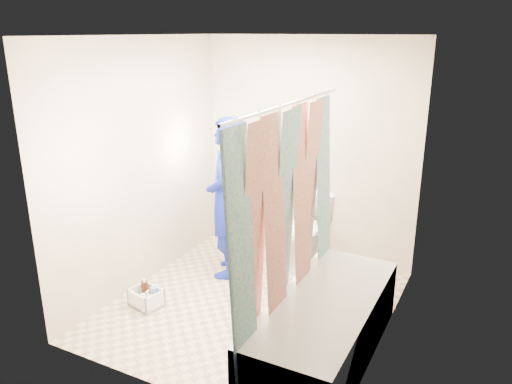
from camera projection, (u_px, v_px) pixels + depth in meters
The scene contains 14 objects.
floor at pixel (252, 305), 4.65m from camera, with size 2.60×2.60×0.00m, color tan.
ceiling at pixel (252, 35), 3.91m from camera, with size 2.40×2.60×0.02m, color white.
wall_back at pixel (308, 151), 5.38m from camera, with size 2.40×0.02×2.40m, color #C1B694.
wall_front at pixel (158, 234), 3.18m from camera, with size 2.40×0.02×2.40m, color #C1B694.
wall_left at pixel (142, 165), 4.80m from camera, with size 0.02×2.60×2.40m, color #C1B694.
wall_right at pixel (393, 203), 3.76m from camera, with size 0.02×2.60×2.40m, color #C1B694.
bathtub at pixel (324, 326), 3.84m from camera, with size 0.70×1.75×0.50m.
curtain_rod at pixel (290, 104), 3.46m from camera, with size 0.02×0.02×1.90m, color silver.
shower_curtain at pixel (287, 228), 3.75m from camera, with size 0.06×1.75×1.80m, color silver.
toilet at pixel (305, 229), 5.41m from camera, with size 0.43×0.76×0.77m, color silver.
tank_lid at pixel (299, 226), 5.29m from camera, with size 0.47×0.21×0.04m, color white.
tank_internals at pixel (312, 190), 5.48m from camera, with size 0.19×0.07×0.25m.
plumber at pixel (226, 198), 5.03m from camera, with size 0.60×0.39×1.65m, color #1015A7.
cleaning_caddy at pixel (147, 299), 4.60m from camera, with size 0.32×0.28×0.21m.
Camera 1 is at (1.90, -3.63, 2.44)m, focal length 35.00 mm.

